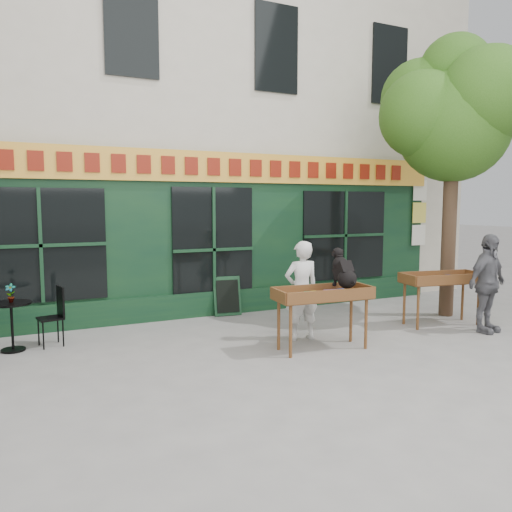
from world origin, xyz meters
The scene contains 12 objects.
ground centered at (0.00, 0.00, 0.00)m, with size 80.00×80.00×0.00m, color slate.
building centered at (0.00, 5.97, 4.97)m, with size 14.00×7.26×10.00m.
street_tree centered at (4.34, 0.36, 4.11)m, with size 3.05×2.90×5.60m.
book_cart_center centered at (0.69, -0.65, 0.82)m, with size 1.54×0.74×0.99m.
dog centered at (1.04, -0.70, 1.29)m, with size 0.34×0.60×0.60m, color black, non-canonical shape.
woman centered at (0.69, 0.00, 0.83)m, with size 0.61×0.40×1.66m, color silver.
book_cart_right centered at (3.59, -0.26, 0.82)m, with size 1.58×0.85×0.99m.
man_right centered at (3.89, -1.01, 0.87)m, with size 1.03×0.43×1.75m, color #5A5A5F.
bistro_table centered at (-3.69, 1.32, 0.54)m, with size 0.60×0.60×0.76m.
bistro_chair_right centered at (-3.05, 1.39, 0.56)m, with size 0.43×0.42×0.95m.
potted_plant centered at (-3.69, 1.32, 0.91)m, with size 0.15×0.10×0.29m, color gray.
chalkboard centered at (0.25, 2.19, 0.40)m, with size 0.58×0.26×0.79m.
Camera 1 is at (-3.52, -7.09, 2.28)m, focal length 35.00 mm.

